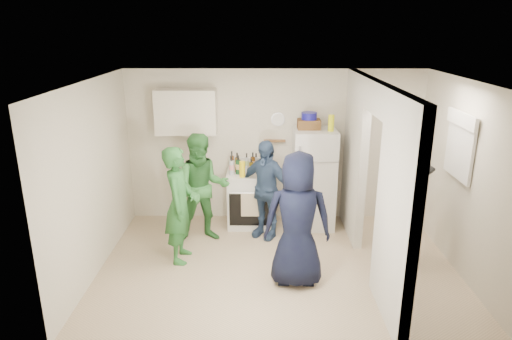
% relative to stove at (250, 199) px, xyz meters
% --- Properties ---
extents(floor, '(4.80, 4.80, 0.00)m').
position_rel_stove_xyz_m(floor, '(0.39, -1.37, -0.45)').
color(floor, '#C5AE8B').
rests_on(floor, ground).
extents(wall_back, '(4.80, 0.00, 4.80)m').
position_rel_stove_xyz_m(wall_back, '(0.39, 0.33, 0.80)').
color(wall_back, silver).
rests_on(wall_back, floor).
extents(wall_front, '(4.80, 0.00, 4.80)m').
position_rel_stove_xyz_m(wall_front, '(0.39, -3.07, 0.80)').
color(wall_front, silver).
rests_on(wall_front, floor).
extents(wall_left, '(0.00, 3.40, 3.40)m').
position_rel_stove_xyz_m(wall_left, '(-2.01, -1.37, 0.80)').
color(wall_left, silver).
rests_on(wall_left, floor).
extents(wall_right, '(0.00, 3.40, 3.40)m').
position_rel_stove_xyz_m(wall_right, '(2.79, -1.37, 0.80)').
color(wall_right, silver).
rests_on(wall_right, floor).
extents(ceiling, '(4.80, 4.80, 0.00)m').
position_rel_stove_xyz_m(ceiling, '(0.39, -1.37, 2.05)').
color(ceiling, white).
rests_on(ceiling, wall_back).
extents(partition_pier_back, '(0.12, 1.20, 2.50)m').
position_rel_stove_xyz_m(partition_pier_back, '(1.59, -0.27, 0.80)').
color(partition_pier_back, silver).
rests_on(partition_pier_back, floor).
extents(partition_pier_front, '(0.12, 1.20, 2.50)m').
position_rel_stove_xyz_m(partition_pier_front, '(1.59, -2.47, 0.80)').
color(partition_pier_front, silver).
rests_on(partition_pier_front, floor).
extents(partition_header, '(0.12, 1.00, 0.40)m').
position_rel_stove_xyz_m(partition_header, '(1.59, -1.37, 1.85)').
color(partition_header, silver).
rests_on(partition_header, partition_pier_back).
extents(stove, '(0.75, 0.63, 0.90)m').
position_rel_stove_xyz_m(stove, '(0.00, 0.00, 0.00)').
color(stove, white).
rests_on(stove, floor).
extents(upper_cabinet, '(0.95, 0.34, 0.70)m').
position_rel_stove_xyz_m(upper_cabinet, '(-1.01, 0.15, 1.40)').
color(upper_cabinet, silver).
rests_on(upper_cabinet, wall_back).
extents(fridge, '(0.66, 0.64, 1.61)m').
position_rel_stove_xyz_m(fridge, '(1.01, -0.03, 0.36)').
color(fridge, silver).
rests_on(fridge, floor).
extents(wicker_basket, '(0.35, 0.25, 0.15)m').
position_rel_stove_xyz_m(wicker_basket, '(0.91, 0.02, 1.23)').
color(wicker_basket, brown).
rests_on(wicker_basket, fridge).
extents(blue_bowl, '(0.24, 0.24, 0.11)m').
position_rel_stove_xyz_m(blue_bowl, '(0.91, 0.02, 1.36)').
color(blue_bowl, navy).
rests_on(blue_bowl, wicker_basket).
extents(yellow_cup_stack_top, '(0.09, 0.09, 0.25)m').
position_rel_stove_xyz_m(yellow_cup_stack_top, '(1.23, -0.13, 1.28)').
color(yellow_cup_stack_top, '#F6FF15').
rests_on(yellow_cup_stack_top, fridge).
extents(wall_clock, '(0.22, 0.02, 0.22)m').
position_rel_stove_xyz_m(wall_clock, '(0.44, 0.31, 1.25)').
color(wall_clock, white).
rests_on(wall_clock, wall_back).
extents(spice_shelf, '(0.35, 0.08, 0.03)m').
position_rel_stove_xyz_m(spice_shelf, '(0.39, 0.28, 0.90)').
color(spice_shelf, olive).
rests_on(spice_shelf, wall_back).
extents(nook_window, '(0.03, 0.70, 0.80)m').
position_rel_stove_xyz_m(nook_window, '(2.77, -1.17, 1.20)').
color(nook_window, black).
rests_on(nook_window, wall_right).
extents(nook_window_frame, '(0.04, 0.76, 0.86)m').
position_rel_stove_xyz_m(nook_window_frame, '(2.76, -1.17, 1.20)').
color(nook_window_frame, white).
rests_on(nook_window_frame, wall_right).
extents(nook_valance, '(0.04, 0.82, 0.18)m').
position_rel_stove_xyz_m(nook_valance, '(2.73, -1.17, 1.55)').
color(nook_valance, white).
rests_on(nook_valance, wall_right).
extents(yellow_cup_stack_stove, '(0.09, 0.09, 0.25)m').
position_rel_stove_xyz_m(yellow_cup_stack_stove, '(-0.12, -0.22, 0.57)').
color(yellow_cup_stack_stove, yellow).
rests_on(yellow_cup_stack_stove, stove).
extents(red_cup, '(0.09, 0.09, 0.12)m').
position_rel_stove_xyz_m(red_cup, '(0.22, -0.20, 0.51)').
color(red_cup, red).
rests_on(red_cup, stove).
extents(person_green_left, '(0.41, 0.61, 1.63)m').
position_rel_stove_xyz_m(person_green_left, '(-0.95, -1.18, 0.37)').
color(person_green_left, '#2B6C2E').
rests_on(person_green_left, floor).
extents(person_green_center, '(0.91, 0.77, 1.66)m').
position_rel_stove_xyz_m(person_green_center, '(-0.70, -0.57, 0.38)').
color(person_green_center, '#3A8540').
rests_on(person_green_center, floor).
extents(person_denim, '(0.96, 0.81, 1.54)m').
position_rel_stove_xyz_m(person_denim, '(0.23, -0.43, 0.32)').
color(person_denim, navy).
rests_on(person_denim, floor).
extents(person_navy, '(0.86, 0.58, 1.73)m').
position_rel_stove_xyz_m(person_navy, '(0.61, -1.78, 0.41)').
color(person_navy, black).
rests_on(person_navy, floor).
extents(person_nook, '(0.84, 1.15, 1.59)m').
position_rel_stove_xyz_m(person_nook, '(2.12, -1.27, 0.35)').
color(person_nook, black).
rests_on(person_nook, floor).
extents(bottle_a, '(0.06, 0.06, 0.32)m').
position_rel_stove_xyz_m(bottle_a, '(-0.30, 0.12, 0.61)').
color(bottle_a, brown).
rests_on(bottle_a, stove).
extents(bottle_b, '(0.08, 0.08, 0.31)m').
position_rel_stove_xyz_m(bottle_b, '(-0.19, -0.07, 0.60)').
color(bottle_b, '#184822').
rests_on(bottle_b, stove).
extents(bottle_c, '(0.06, 0.06, 0.27)m').
position_rel_stove_xyz_m(bottle_c, '(-0.06, 0.17, 0.59)').
color(bottle_c, silver).
rests_on(bottle_c, stove).
extents(bottle_d, '(0.07, 0.07, 0.25)m').
position_rel_stove_xyz_m(bottle_d, '(0.02, -0.05, 0.57)').
color(bottle_d, brown).
rests_on(bottle_d, stove).
extents(bottle_e, '(0.07, 0.07, 0.28)m').
position_rel_stove_xyz_m(bottle_e, '(0.09, 0.16, 0.59)').
color(bottle_e, '#B3BCC6').
rests_on(bottle_e, stove).
extents(bottle_f, '(0.08, 0.08, 0.24)m').
position_rel_stove_xyz_m(bottle_f, '(0.18, 0.03, 0.57)').
color(bottle_f, '#163C1A').
rests_on(bottle_f, stove).
extents(bottle_g, '(0.06, 0.06, 0.27)m').
position_rel_stove_xyz_m(bottle_g, '(0.26, 0.14, 0.58)').
color(bottle_g, brown).
rests_on(bottle_g, stove).
extents(bottle_h, '(0.08, 0.08, 0.30)m').
position_rel_stove_xyz_m(bottle_h, '(-0.29, -0.10, 0.60)').
color(bottle_h, silver).
rests_on(bottle_h, stove).
extents(bottle_i, '(0.07, 0.07, 0.30)m').
position_rel_stove_xyz_m(bottle_i, '(0.04, 0.11, 0.60)').
color(bottle_i, '#5A350F').
rests_on(bottle_i, stove).
extents(bottle_j, '(0.06, 0.06, 0.29)m').
position_rel_stove_xyz_m(bottle_j, '(0.30, -0.08, 0.59)').
color(bottle_j, '#184820').
rests_on(bottle_j, stove).
extents(bottle_k, '(0.07, 0.07, 0.31)m').
position_rel_stove_xyz_m(bottle_k, '(-0.21, 0.05, 0.61)').
color(bottle_k, brown).
rests_on(bottle_k, stove).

